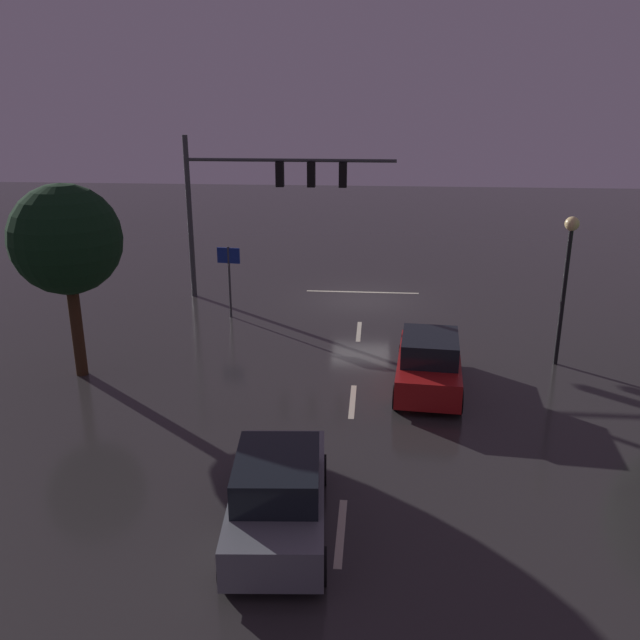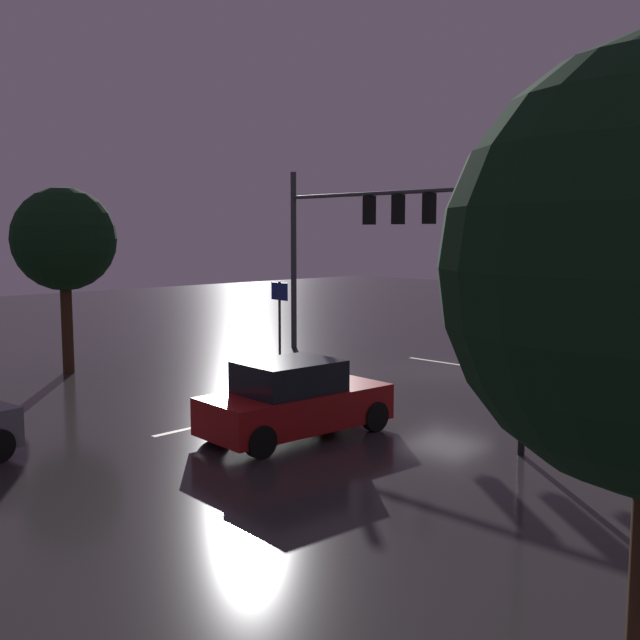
# 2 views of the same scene
# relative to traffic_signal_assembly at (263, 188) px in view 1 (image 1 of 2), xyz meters

# --- Properties ---
(ground_plane) EXTENTS (80.00, 80.00, 0.00)m
(ground_plane) POSITION_rel_traffic_signal_assembly_xyz_m (-4.19, 0.12, -4.71)
(ground_plane) COLOR #2D2B2B
(traffic_signal_assembly) EXTENTS (8.73, 0.47, 6.82)m
(traffic_signal_assembly) POSITION_rel_traffic_signal_assembly_xyz_m (0.00, 0.00, 0.00)
(traffic_signal_assembly) COLOR #383A3D
(traffic_signal_assembly) RESTS_ON ground_plane
(lane_dash_far) EXTENTS (0.16, 2.20, 0.01)m
(lane_dash_far) POSITION_rel_traffic_signal_assembly_xyz_m (-4.19, 4.12, -4.70)
(lane_dash_far) COLOR beige
(lane_dash_far) RESTS_ON ground_plane
(lane_dash_mid) EXTENTS (0.16, 2.20, 0.01)m
(lane_dash_mid) POSITION_rel_traffic_signal_assembly_xyz_m (-4.19, 10.12, -4.70)
(lane_dash_mid) COLOR beige
(lane_dash_mid) RESTS_ON ground_plane
(lane_dash_near) EXTENTS (0.16, 2.20, 0.01)m
(lane_dash_near) POSITION_rel_traffic_signal_assembly_xyz_m (-4.19, 16.12, -4.70)
(lane_dash_near) COLOR beige
(lane_dash_near) RESTS_ON ground_plane
(stop_bar) EXTENTS (5.00, 0.16, 0.01)m
(stop_bar) POSITION_rel_traffic_signal_assembly_xyz_m (-4.19, -1.19, -4.70)
(stop_bar) COLOR beige
(stop_bar) RESTS_ON ground_plane
(car_approaching) EXTENTS (2.20, 4.48, 1.70)m
(car_approaching) POSITION_rel_traffic_signal_assembly_xyz_m (-6.38, 8.98, -3.91)
(car_approaching) COLOR maroon
(car_approaching) RESTS_ON ground_plane
(car_distant) EXTENTS (2.20, 4.48, 1.70)m
(car_distant) POSITION_rel_traffic_signal_assembly_xyz_m (-2.95, 16.11, -3.91)
(car_distant) COLOR slate
(car_distant) RESTS_ON ground_plane
(street_lamp_left_kerb) EXTENTS (0.44, 0.44, 4.81)m
(street_lamp_left_kerb) POSITION_rel_traffic_signal_assembly_xyz_m (-10.65, 6.73, -1.32)
(street_lamp_left_kerb) COLOR black
(street_lamp_left_kerb) RESTS_ON ground_plane
(route_sign) EXTENTS (0.90, 0.17, 2.83)m
(route_sign) POSITION_rel_traffic_signal_assembly_xyz_m (0.92, 2.80, -2.67)
(route_sign) COLOR #383A3D
(route_sign) RESTS_ON ground_plane
(tree_right_far) EXTENTS (3.26, 3.26, 5.92)m
(tree_right_far) POSITION_rel_traffic_signal_assembly_xyz_m (4.33, 8.88, -0.45)
(tree_right_far) COLOR #382314
(tree_right_far) RESTS_ON ground_plane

